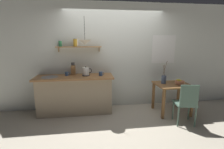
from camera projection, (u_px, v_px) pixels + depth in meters
ground_plane at (118, 115)px, 3.91m from camera, size 14.00×14.00×0.00m
back_wall at (121, 56)px, 4.29m from camera, size 6.80×0.11×2.70m
kitchen_counter at (75, 94)px, 3.99m from camera, size 1.83×0.63×0.93m
wall_shelf at (76, 45)px, 3.92m from camera, size 1.09×0.20×0.33m
dining_table at (172, 89)px, 3.95m from camera, size 0.80×0.69×0.73m
dining_chair_near at (186, 102)px, 3.37m from camera, size 0.47×0.45×0.90m
fruit_bowl at (180, 82)px, 3.88m from camera, size 0.22×0.22×0.13m
twig_vase at (164, 79)px, 3.95m from camera, size 0.11×0.11×0.56m
electric_kettle at (86, 72)px, 3.91m from camera, size 0.26×0.18×0.23m
knife_block at (73, 70)px, 4.01m from camera, size 0.10×0.17×0.31m
coffee_mug_by_sink at (67, 74)px, 3.92m from camera, size 0.12×0.08×0.09m
coffee_mug_spare at (101, 74)px, 3.92m from camera, size 0.13×0.09×0.10m
pendant_lamp at (85, 42)px, 3.62m from camera, size 0.29×0.29×0.62m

